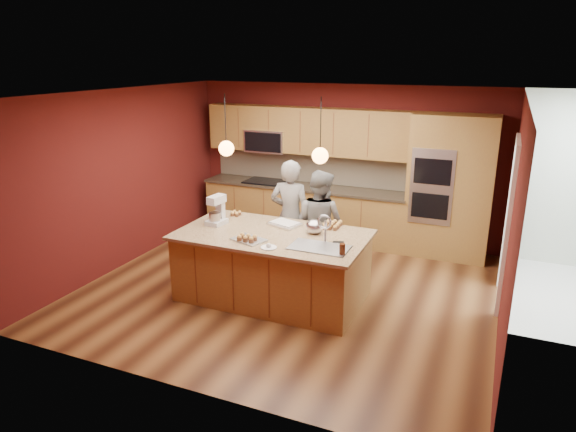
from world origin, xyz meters
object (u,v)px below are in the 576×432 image
at_px(person_left, 290,216).
at_px(mixing_bowl, 314,227).
at_px(island, 273,265).
at_px(person_right, 319,224).
at_px(stand_mixer, 217,212).

bearing_deg(person_left, mixing_bowl, 127.45).
bearing_deg(island, mixing_bowl, 24.00).
relative_size(island, person_right, 1.55).
xyz_separation_m(person_left, mixing_bowl, (0.65, -0.73, 0.15)).
height_order(person_left, mixing_bowl, person_left).
bearing_deg(person_right, stand_mixer, 51.19).
distance_m(person_right, stand_mixer, 1.51).
bearing_deg(stand_mixer, person_right, 43.02).
relative_size(person_right, stand_mixer, 3.96).
height_order(island, mixing_bowl, island).
height_order(person_right, stand_mixer, person_right).
height_order(person_left, stand_mixer, person_left).
relative_size(island, person_left, 1.45).
distance_m(person_left, stand_mixer, 1.17).
xyz_separation_m(stand_mixer, mixing_bowl, (1.38, 0.15, -0.08)).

